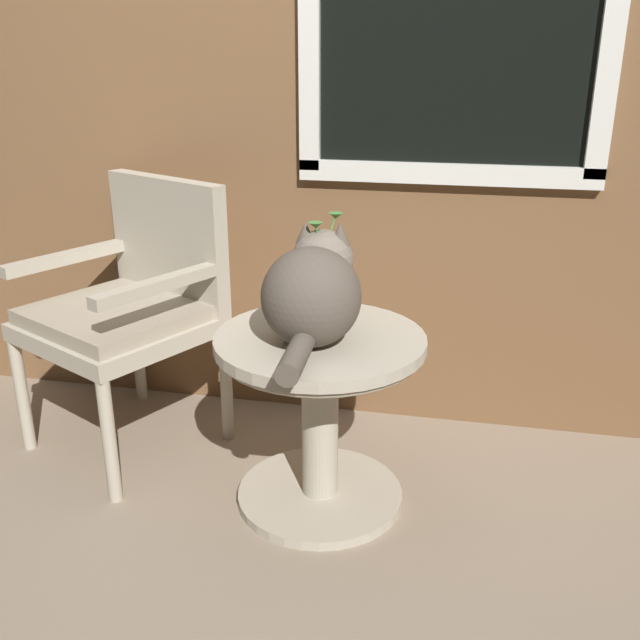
# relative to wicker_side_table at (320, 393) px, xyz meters

# --- Properties ---
(ground_plane) EXTENTS (6.00, 6.00, 0.00)m
(ground_plane) POSITION_rel_wicker_side_table_xyz_m (-0.14, -0.10, -0.37)
(ground_plane) COLOR gray
(back_wall) EXTENTS (4.00, 0.07, 2.60)m
(back_wall) POSITION_rel_wicker_side_table_xyz_m (-0.12, 0.63, 0.93)
(back_wall) COLOR brown
(back_wall) RESTS_ON ground_plane
(wicker_side_table) EXTENTS (0.63, 0.63, 0.56)m
(wicker_side_table) POSITION_rel_wicker_side_table_xyz_m (0.00, 0.00, 0.00)
(wicker_side_table) COLOR #B2A893
(wicker_side_table) RESTS_ON ground_plane
(wicker_chair) EXTENTS (0.74, 0.74, 0.94)m
(wicker_chair) POSITION_rel_wicker_side_table_xyz_m (-0.72, 0.26, 0.16)
(wicker_chair) COLOR #B2A893
(wicker_chair) RESTS_ON ground_plane
(cat) EXTENTS (0.29, 0.64, 0.31)m
(cat) POSITION_rel_wicker_side_table_xyz_m (-0.01, -0.02, 0.34)
(cat) COLOR brown
(cat) RESTS_ON wicker_side_table
(pewter_vase_with_ivy) EXTENTS (0.15, 0.15, 0.33)m
(pewter_vase_with_ivy) POSITION_rel_wicker_side_table_xyz_m (-0.02, 0.13, 0.29)
(pewter_vase_with_ivy) COLOR #99999E
(pewter_vase_with_ivy) RESTS_ON wicker_side_table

